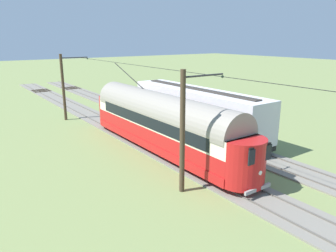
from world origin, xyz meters
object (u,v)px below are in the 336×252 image
Objects in this scene: boxcar_adjacent at (196,110)px; catenary_pole_mid_near at (184,130)px; catenary_pole_foreground at (64,86)px; vintage_streetcar at (161,121)px.

catenary_pole_mid_near is (7.40, 7.77, 1.29)m from boxcar_adjacent.
boxcar_adjacent is 2.21× the size of catenary_pole_foreground.
vintage_streetcar is at bearing 20.30° from boxcar_adjacent.
catenary_pole_foreground is at bearing -57.42° from boxcar_adjacent.
catenary_pole_foreground is at bearing -78.87° from vintage_streetcar.
catenary_pole_foreground is 1.00× the size of catenary_pole_mid_near.
catenary_pole_mid_near reaches higher than boxcar_adjacent.
vintage_streetcar is 13.65m from catenary_pole_foreground.
boxcar_adjacent is at bearing -133.58° from catenary_pole_mid_near.
vintage_streetcar is 5.09m from boxcar_adjacent.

